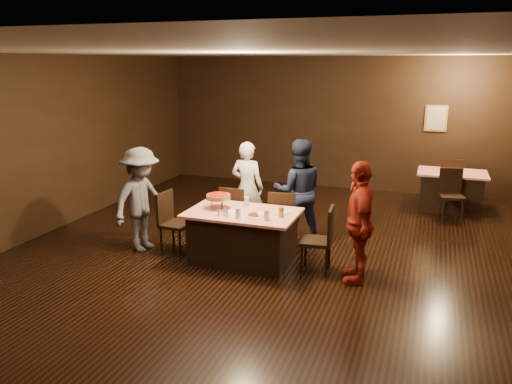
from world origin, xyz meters
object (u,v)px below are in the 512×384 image
(main_table, at_px, (243,237))
(diner_red_shirt, at_px, (359,222))
(diner_white_jacket, at_px, (247,187))
(plate_empty, at_px, (282,212))
(chair_end_left, at_px, (176,223))
(glass_amber, at_px, (281,212))
(diner_grey_knit, at_px, (141,200))
(chair_end_right, at_px, (316,240))
(glass_front_left, at_px, (238,213))
(chair_far_left, at_px, (236,214))
(chair_back_far, at_px, (450,180))
(glass_front_right, at_px, (266,215))
(back_table, at_px, (451,191))
(pizza_stand, at_px, (218,196))
(glass_back, at_px, (247,201))
(diner_navy_hoodie, at_px, (298,191))
(chair_far_right, at_px, (283,219))
(chair_back_near, at_px, (452,195))

(main_table, relative_size, diner_red_shirt, 0.97)
(diner_white_jacket, xyz_separation_m, diner_red_shirt, (2.10, -1.40, 0.04))
(diner_white_jacket, xyz_separation_m, plate_empty, (0.97, -1.15, -0.01))
(diner_red_shirt, bearing_deg, chair_end_left, -107.47)
(main_table, xyz_separation_m, glass_amber, (0.60, -0.05, 0.46))
(diner_grey_knit, bearing_deg, chair_end_left, -69.54)
(chair_end_right, distance_m, glass_front_left, 1.15)
(chair_far_left, height_order, chair_back_far, same)
(chair_end_right, relative_size, chair_back_far, 1.00)
(glass_front_left, bearing_deg, plate_empty, 41.99)
(main_table, bearing_deg, glass_front_right, -29.05)
(main_table, relative_size, chair_end_right, 1.68)
(back_table, xyz_separation_m, plate_empty, (-2.38, -3.74, 0.39))
(pizza_stand, height_order, glass_back, pizza_stand)
(chair_far_left, distance_m, glass_back, 0.68)
(chair_end_right, distance_m, diner_navy_hoodie, 1.32)
(chair_back_far, distance_m, diner_navy_hoodie, 4.14)
(chair_far_right, relative_size, chair_end_right, 1.00)
(chair_end_left, height_order, chair_end_right, same)
(chair_back_near, bearing_deg, main_table, -144.76)
(main_table, relative_size, pizza_stand, 4.21)
(diner_navy_hoodie, xyz_separation_m, glass_back, (-0.58, -0.83, -0.01))
(glass_amber, bearing_deg, chair_far_left, 141.34)
(diner_grey_knit, height_order, pizza_stand, diner_grey_knit)
(chair_far_left, relative_size, pizza_stand, 2.50)
(glass_back, bearing_deg, diner_navy_hoodie, 55.03)
(plate_empty, bearing_deg, glass_back, 165.96)
(pizza_stand, bearing_deg, back_table, 49.04)
(glass_front_right, bearing_deg, chair_end_right, 21.04)
(diner_red_shirt, xyz_separation_m, pizza_stand, (-2.09, 0.15, 0.12))
(diner_white_jacket, relative_size, glass_amber, 11.29)
(glass_front_right, bearing_deg, pizza_stand, 160.56)
(chair_far_left, distance_m, chair_end_left, 1.03)
(chair_far_right, xyz_separation_m, diner_navy_hoodie, (0.13, 0.38, 0.37))
(diner_red_shirt, relative_size, glass_front_left, 11.81)
(diner_grey_knit, bearing_deg, back_table, -34.79)
(chair_far_right, bearing_deg, diner_red_shirt, 140.40)
(diner_navy_hoodie, xyz_separation_m, diner_red_shirt, (1.15, -1.23, -0.02))
(chair_back_near, relative_size, chair_back_far, 1.00)
(chair_end_right, xyz_separation_m, diner_navy_hoodie, (-0.57, 1.13, 0.37))
(plate_empty, bearing_deg, main_table, -164.74)
(main_table, distance_m, back_table, 4.87)
(pizza_stand, bearing_deg, chair_back_far, 53.11)
(chair_end_right, bearing_deg, glass_amber, -89.28)
(chair_far_left, relative_size, glass_front_right, 6.79)
(chair_far_right, height_order, diner_navy_hoodie, diner_navy_hoodie)
(chair_back_far, distance_m, glass_amber, 5.11)
(diner_red_shirt, relative_size, plate_empty, 6.62)
(chair_far_right, xyz_separation_m, diner_red_shirt, (1.29, -0.85, 0.35))
(plate_empty, bearing_deg, diner_navy_hoodie, 91.08)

